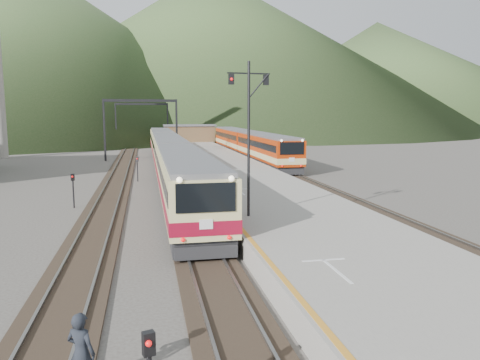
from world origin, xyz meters
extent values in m
cube|color=black|center=(0.00, 40.00, 0.06)|extent=(2.60, 200.00, 0.12)
cube|color=slate|center=(-0.72, 40.00, 0.16)|extent=(0.10, 200.00, 0.14)
cube|color=slate|center=(0.72, 40.00, 0.16)|extent=(0.10, 200.00, 0.14)
cube|color=black|center=(-5.00, 40.00, 0.06)|extent=(2.60, 200.00, 0.12)
cube|color=slate|center=(-5.72, 40.00, 0.16)|extent=(0.10, 200.00, 0.14)
cube|color=slate|center=(-4.28, 40.00, 0.16)|extent=(0.10, 200.00, 0.14)
cube|color=black|center=(11.50, 40.00, 0.06)|extent=(2.60, 200.00, 0.12)
cube|color=slate|center=(10.78, 40.00, 0.16)|extent=(0.10, 200.00, 0.14)
cube|color=slate|center=(12.22, 40.00, 0.16)|extent=(0.10, 200.00, 0.14)
cube|color=gray|center=(5.60, 38.00, 0.50)|extent=(8.00, 100.00, 1.00)
cube|color=black|center=(-7.50, 55.00, 4.00)|extent=(0.25, 0.25, 8.00)
cube|color=black|center=(1.80, 55.00, 4.00)|extent=(0.25, 0.25, 8.00)
cube|color=black|center=(-2.85, 55.00, 7.80)|extent=(9.30, 0.22, 0.35)
cube|color=black|center=(-7.50, 80.00, 4.00)|extent=(0.25, 0.25, 8.00)
cube|color=black|center=(1.80, 80.00, 4.00)|extent=(0.25, 0.25, 8.00)
cube|color=black|center=(-2.85, 80.00, 7.80)|extent=(9.30, 0.22, 0.35)
cube|color=brown|center=(5.60, 78.00, 2.40)|extent=(9.00, 4.00, 2.80)
cube|color=slate|center=(5.60, 78.00, 3.95)|extent=(9.40, 4.40, 0.30)
cone|color=#334F25|center=(-40.00, 190.00, 30.00)|extent=(180.00, 180.00, 60.00)
cone|color=#334F25|center=(30.00, 230.00, 37.50)|extent=(220.00, 220.00, 75.00)
cone|color=#334F25|center=(110.00, 210.00, 25.00)|extent=(160.00, 160.00, 50.00)
cube|color=#C8BD7C|center=(0.00, 20.45, 2.05)|extent=(2.98, 20.02, 3.63)
cube|color=#C8BD7C|center=(0.00, 40.97, 2.05)|extent=(2.98, 20.02, 3.63)
cube|color=#C8BD7C|center=(0.00, 61.49, 2.05)|extent=(2.98, 20.02, 3.63)
cube|color=#A72C07|center=(11.50, 44.92, 2.02)|extent=(2.93, 19.67, 3.57)
cube|color=#A72C07|center=(11.50, 65.10, 2.02)|extent=(2.93, 19.67, 3.57)
cylinder|color=black|center=(2.73, 14.81, 4.86)|extent=(0.14, 0.14, 7.73)
cube|color=black|center=(2.73, 14.81, 8.13)|extent=(2.19, 0.31, 0.07)
cube|color=black|center=(1.84, 14.71, 7.83)|extent=(0.27, 0.21, 0.50)
cube|color=black|center=(3.63, 14.91, 7.83)|extent=(0.27, 0.21, 0.50)
cube|color=black|center=(-2.37, 0.16, 2.05)|extent=(0.26, 0.22, 0.45)
cylinder|color=black|center=(-3.11, 35.29, 1.00)|extent=(0.10, 0.10, 2.00)
cube|color=black|center=(-3.11, 35.29, 2.05)|extent=(0.27, 0.24, 0.45)
cylinder|color=black|center=(-7.06, 23.80, 1.00)|extent=(0.10, 0.10, 2.00)
cube|color=black|center=(-7.06, 23.80, 2.05)|extent=(0.27, 0.24, 0.45)
imported|color=black|center=(-3.85, 2.19, 0.94)|extent=(0.82, 0.72, 1.88)
camera|label=1|loc=(-2.32, -8.02, 6.22)|focal=35.00mm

